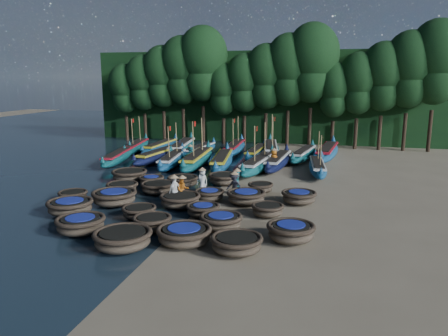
% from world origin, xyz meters
% --- Properties ---
extents(ground, '(120.00, 120.00, 0.00)m').
position_xyz_m(ground, '(0.00, 0.00, 0.00)').
color(ground, '#7A7059').
rests_on(ground, ground).
extents(foliage_wall, '(40.00, 3.00, 10.00)m').
position_xyz_m(foliage_wall, '(0.00, 23.50, 5.00)').
color(foliage_wall, black).
rests_on(foliage_wall, ground).
extents(coracle_1, '(2.67, 2.67, 0.81)m').
position_xyz_m(coracle_1, '(-4.18, -8.69, 0.47)').
color(coracle_1, '#4F4231').
rests_on(coracle_1, ground).
extents(coracle_2, '(3.02, 3.02, 0.83)m').
position_xyz_m(coracle_2, '(-1.38, -9.96, 0.47)').
color(coracle_2, '#4F4231').
rests_on(coracle_2, ground).
extents(coracle_3, '(2.96, 2.96, 0.80)m').
position_xyz_m(coracle_3, '(0.98, -8.82, 0.46)').
color(coracle_3, '#4F4231').
rests_on(coracle_3, ground).
extents(coracle_4, '(2.71, 2.71, 0.75)m').
position_xyz_m(coracle_4, '(3.40, -9.17, 0.43)').
color(coracle_4, '#4F4231').
rests_on(coracle_4, ground).
extents(coracle_5, '(2.57, 2.57, 0.82)m').
position_xyz_m(coracle_5, '(-6.28, -6.32, 0.47)').
color(coracle_5, '#4F4231').
rests_on(coracle_5, ground).
extents(coracle_6, '(2.01, 2.01, 0.66)m').
position_xyz_m(coracle_6, '(-2.47, -5.99, 0.38)').
color(coracle_6, '#4F4231').
rests_on(coracle_6, ground).
extents(coracle_7, '(2.00, 2.00, 0.74)m').
position_xyz_m(coracle_7, '(-1.08, -7.52, 0.42)').
color(coracle_7, '#4F4231').
rests_on(coracle_7, ground).
extents(coracle_8, '(2.08, 2.08, 0.81)m').
position_xyz_m(coracle_8, '(2.11, -6.74, 0.47)').
color(coracle_8, '#4F4231').
rests_on(coracle_8, ground).
extents(coracle_9, '(2.41, 2.41, 0.84)m').
position_xyz_m(coracle_9, '(5.47, -7.35, 0.49)').
color(coracle_9, '#4F4231').
rests_on(coracle_9, ground).
extents(coracle_10, '(2.05, 2.05, 0.63)m').
position_xyz_m(coracle_10, '(-7.61, -4.00, 0.36)').
color(coracle_10, '#4F4231').
rests_on(coracle_10, ground).
extents(coracle_11, '(3.15, 3.15, 0.85)m').
position_xyz_m(coracle_11, '(-4.86, -4.13, 0.49)').
color(coracle_11, '#4F4231').
rests_on(coracle_11, ground).
extents(coracle_12, '(2.50, 2.50, 0.76)m').
position_xyz_m(coracle_12, '(-1.08, -3.60, 0.43)').
color(coracle_12, '#4F4231').
rests_on(coracle_12, ground).
extents(coracle_13, '(2.04, 2.04, 0.66)m').
position_xyz_m(coracle_13, '(0.64, -4.87, 0.38)').
color(coracle_13, '#4F4231').
rests_on(coracle_13, ground).
extents(coracle_14, '(1.73, 1.73, 0.68)m').
position_xyz_m(coracle_14, '(3.93, -4.05, 0.39)').
color(coracle_14, '#4F4231').
rests_on(coracle_14, ground).
extents(coracle_15, '(2.28, 2.28, 0.74)m').
position_xyz_m(coracle_15, '(-5.53, -1.84, 0.43)').
color(coracle_15, '#4F4231').
rests_on(coracle_15, ground).
extents(coracle_16, '(2.49, 2.49, 0.72)m').
position_xyz_m(coracle_16, '(-3.44, -1.12, 0.41)').
color(coracle_16, '#4F4231').
rests_on(coracle_16, ground).
extents(coracle_17, '(1.78, 1.78, 0.64)m').
position_xyz_m(coracle_17, '(0.13, -1.83, 0.37)').
color(coracle_17, '#4F4231').
rests_on(coracle_17, ground).
extents(coracle_18, '(2.77, 2.77, 0.78)m').
position_xyz_m(coracle_18, '(2.39, -2.06, 0.45)').
color(coracle_18, '#4F4231').
rests_on(coracle_18, ground).
extents(coracle_19, '(2.16, 2.16, 0.75)m').
position_xyz_m(coracle_19, '(5.34, -1.27, 0.43)').
color(coracle_19, '#4F4231').
rests_on(coracle_19, ground).
extents(coracle_20, '(2.63, 2.63, 0.82)m').
position_xyz_m(coracle_20, '(-6.62, 1.39, 0.47)').
color(coracle_20, '#4F4231').
rests_on(coracle_20, ground).
extents(coracle_21, '(2.00, 2.00, 0.68)m').
position_xyz_m(coracle_21, '(-4.60, 0.54, 0.40)').
color(coracle_21, '#4F4231').
rests_on(coracle_21, ground).
extents(coracle_22, '(2.29, 2.29, 0.70)m').
position_xyz_m(coracle_22, '(-2.51, 0.94, 0.40)').
color(coracle_22, '#4F4231').
rests_on(coracle_22, ground).
extents(coracle_23, '(2.20, 2.20, 0.74)m').
position_xyz_m(coracle_23, '(0.02, 2.16, 0.42)').
color(coracle_23, '#4F4231').
rests_on(coracle_23, ground).
extents(coracle_24, '(1.61, 1.61, 0.65)m').
position_xyz_m(coracle_24, '(2.79, 0.57, 0.37)').
color(coracle_24, '#4F4231').
rests_on(coracle_24, ground).
extents(long_boat_1, '(2.67, 7.74, 1.38)m').
position_xyz_m(long_boat_1, '(-10.60, 7.30, 0.53)').
color(long_boat_1, '#0E4C52').
rests_on(long_boat_1, ground).
extents(long_boat_2, '(2.44, 8.24, 1.46)m').
position_xyz_m(long_boat_2, '(-7.45, 8.79, 0.56)').
color(long_boat_2, black).
rests_on(long_boat_2, ground).
extents(long_boat_3, '(2.43, 8.14, 3.48)m').
position_xyz_m(long_boat_3, '(-5.61, 7.19, 0.55)').
color(long_boat_3, navy).
rests_on(long_boat_3, ground).
extents(long_boat_4, '(2.19, 9.12, 3.88)m').
position_xyz_m(long_boat_4, '(-3.59, 7.54, 0.62)').
color(long_boat_4, '#0E4C52').
rests_on(long_boat_4, ground).
extents(long_boat_5, '(2.64, 8.61, 1.53)m').
position_xyz_m(long_boat_5, '(-1.49, 7.48, 0.58)').
color(long_boat_5, navy).
rests_on(long_boat_5, ground).
extents(long_boat_6, '(2.46, 8.67, 3.71)m').
position_xyz_m(long_boat_6, '(1.59, 7.01, 0.59)').
color(long_boat_6, '#0E4C52').
rests_on(long_boat_6, ground).
extents(long_boat_7, '(1.99, 8.19, 1.44)m').
position_xyz_m(long_boat_7, '(2.89, 8.61, 0.55)').
color(long_boat_7, black).
rests_on(long_boat_7, ground).
extents(long_boat_8, '(1.99, 7.28, 3.11)m').
position_xyz_m(long_boat_8, '(6.06, 7.30, 0.49)').
color(long_boat_8, navy).
rests_on(long_boat_8, ground).
extents(long_boat_9, '(2.67, 7.87, 3.39)m').
position_xyz_m(long_boat_9, '(-11.52, 12.88, 0.54)').
color(long_boat_9, '#0E4C52').
rests_on(long_boat_9, ground).
extents(long_boat_10, '(1.74, 8.04, 1.42)m').
position_xyz_m(long_boat_10, '(-9.16, 13.27, 0.54)').
color(long_boat_10, navy).
rests_on(long_boat_10, ground).
extents(long_boat_11, '(2.61, 9.06, 1.60)m').
position_xyz_m(long_boat_11, '(-6.84, 13.08, 0.61)').
color(long_boat_11, '#0E4C52').
rests_on(long_boat_11, ground).
extents(long_boat_12, '(2.17, 7.49, 1.33)m').
position_xyz_m(long_boat_12, '(-4.96, 12.51, 0.50)').
color(long_boat_12, navy).
rests_on(long_boat_12, ground).
extents(long_boat_13, '(1.74, 8.18, 3.48)m').
position_xyz_m(long_boat_13, '(-1.99, 14.44, 0.55)').
color(long_boat_13, navy).
rests_on(long_boat_13, ground).
extents(long_boat_14, '(1.67, 7.66, 1.35)m').
position_xyz_m(long_boat_14, '(0.46, 12.62, 0.51)').
color(long_boat_14, navy).
rests_on(long_boat_14, ground).
extents(long_boat_15, '(2.87, 8.71, 3.74)m').
position_xyz_m(long_boat_15, '(1.50, 14.27, 0.59)').
color(long_boat_15, '#0E4C52').
rests_on(long_boat_15, ground).
extents(long_boat_16, '(2.59, 7.83, 1.39)m').
position_xyz_m(long_boat_16, '(4.63, 12.49, 0.53)').
color(long_boat_16, '#0E4C52').
rests_on(long_boat_16, ground).
extents(long_boat_17, '(2.53, 9.07, 1.60)m').
position_xyz_m(long_boat_17, '(6.68, 13.81, 0.61)').
color(long_boat_17, navy).
rests_on(long_boat_17, ground).
extents(fisherman_0, '(0.80, 0.60, 1.70)m').
position_xyz_m(fisherman_0, '(-0.85, -0.03, 0.82)').
color(fisherman_0, white).
rests_on(fisherman_0, ground).
extents(fisherman_1, '(0.52, 0.58, 1.77)m').
position_xyz_m(fisherman_1, '(1.41, -0.08, 0.90)').
color(fisherman_1, '#175D62').
rests_on(fisherman_1, ground).
extents(fisherman_2, '(0.94, 0.88, 1.74)m').
position_xyz_m(fisherman_2, '(-1.29, -2.58, 0.83)').
color(fisherman_2, '#B25E17').
rests_on(fisherman_2, ground).
extents(fisherman_3, '(1.20, 0.94, 1.84)m').
position_xyz_m(fisherman_3, '(1.52, -1.27, 0.86)').
color(fisherman_3, black).
rests_on(fisherman_3, ground).
extents(fisherman_4, '(0.65, 1.04, 1.85)m').
position_xyz_m(fisherman_4, '(-1.59, -3.10, 0.89)').
color(fisherman_4, white).
rests_on(fisherman_4, ground).
extents(fisherman_5, '(1.00, 1.59, 1.84)m').
position_xyz_m(fisherman_5, '(-4.33, 8.08, 0.86)').
color(fisherman_5, '#175D62').
rests_on(fisherman_5, ground).
extents(fisherman_6, '(0.97, 0.89, 1.87)m').
position_xyz_m(fisherman_6, '(2.66, 7.71, 0.89)').
color(fisherman_6, '#B25E17').
rests_on(fisherman_6, ground).
extents(tree_0, '(3.68, 3.68, 8.68)m').
position_xyz_m(tree_0, '(-16.00, 20.00, 5.97)').
color(tree_0, black).
rests_on(tree_0, ground).
extents(tree_1, '(4.09, 4.09, 9.65)m').
position_xyz_m(tree_1, '(-13.70, 20.00, 6.65)').
color(tree_1, black).
rests_on(tree_1, ground).
extents(tree_2, '(4.51, 4.51, 10.63)m').
position_xyz_m(tree_2, '(-11.40, 20.00, 7.32)').
color(tree_2, black).
rests_on(tree_2, ground).
extents(tree_3, '(4.92, 4.92, 11.60)m').
position_xyz_m(tree_3, '(-9.10, 20.00, 8.00)').
color(tree_3, black).
rests_on(tree_3, ground).
extents(tree_4, '(5.34, 5.34, 12.58)m').
position_xyz_m(tree_4, '(-6.80, 20.00, 8.67)').
color(tree_4, black).
rests_on(tree_4, ground).
extents(tree_5, '(3.68, 3.68, 8.68)m').
position_xyz_m(tree_5, '(-4.50, 20.00, 5.97)').
color(tree_5, black).
rests_on(tree_5, ground).
extents(tree_6, '(4.09, 4.09, 9.65)m').
position_xyz_m(tree_6, '(-2.20, 20.00, 6.65)').
color(tree_6, black).
rests_on(tree_6, ground).
extents(tree_7, '(4.51, 4.51, 10.63)m').
position_xyz_m(tree_7, '(0.10, 20.00, 7.32)').
color(tree_7, black).
rests_on(tree_7, ground).
extents(tree_8, '(4.92, 4.92, 11.60)m').
position_xyz_m(tree_8, '(2.40, 20.00, 8.00)').
color(tree_8, black).
rests_on(tree_8, ground).
extents(tree_9, '(5.34, 5.34, 12.58)m').
position_xyz_m(tree_9, '(4.70, 20.00, 8.67)').
color(tree_9, black).
rests_on(tree_9, ground).
extents(tree_10, '(3.68, 3.68, 8.68)m').
position_xyz_m(tree_10, '(7.00, 20.00, 5.97)').
color(tree_10, black).
rests_on(tree_10, ground).
extents(tree_11, '(4.09, 4.09, 9.65)m').
position_xyz_m(tree_11, '(9.30, 20.00, 6.65)').
color(tree_11, black).
rests_on(tree_11, ground).
extents(tree_12, '(4.51, 4.51, 10.63)m').
position_xyz_m(tree_12, '(11.60, 20.00, 7.32)').
color(tree_12, black).
rests_on(tree_12, ground).
extents(tree_13, '(4.92, 4.92, 11.60)m').
position_xyz_m(tree_13, '(13.90, 20.00, 8.00)').
color(tree_13, black).
rests_on(tree_13, ground).
extents(tree_14, '(5.34, 5.34, 12.58)m').
position_xyz_m(tree_14, '(16.20, 20.00, 8.67)').
color(tree_14, black).
rests_on(tree_14, ground).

